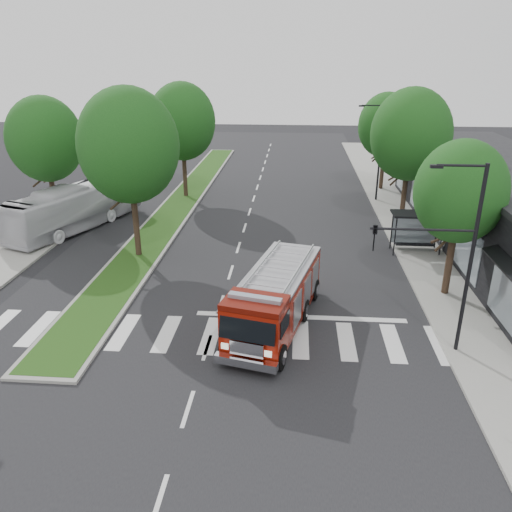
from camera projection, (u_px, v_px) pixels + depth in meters
The scene contains 16 objects.
ground at pixel (221, 304), 25.05m from camera, with size 140.00×140.00×0.00m, color black.
sidewalk_right at pixel (427, 241), 33.35m from camera, with size 5.00×80.00×0.15m, color gray.
sidewalk_left at pixel (38, 231), 35.33m from camera, with size 5.00×80.00×0.15m, color gray.
median at pixel (181, 202), 42.10m from camera, with size 3.00×50.00×0.15m.
storefront_row at pixel (503, 208), 32.11m from camera, with size 8.00×30.00×5.00m, color black.
bus_shelter at pixel (417, 221), 30.99m from camera, with size 3.20×1.60×2.61m.
tree_right_near at pixel (460, 192), 23.99m from camera, with size 4.40×4.40×8.05m.
tree_right_mid at pixel (411, 135), 34.72m from camera, with size 5.60×5.60×9.72m.
tree_right_far at pixel (386, 125), 44.21m from camera, with size 5.00×5.00×8.73m.
tree_median_near at pixel (129, 146), 28.49m from camera, with size 5.80×5.80×10.16m.
tree_median_far at pixel (182, 122), 41.55m from camera, with size 5.60×5.60×9.72m.
tree_left_mid at pixel (45, 139), 34.86m from camera, with size 5.20×5.20×9.16m.
streetlight_right_near at pixel (449, 248), 19.36m from camera, with size 4.08×0.22×8.00m.
streetlight_right_far at pixel (379, 149), 41.10m from camera, with size 2.11×0.20×8.00m.
fire_engine at pixel (275, 298), 22.59m from camera, with size 4.41×8.78×2.92m.
city_bus at pixel (75, 207), 35.48m from camera, with size 2.65×11.34×3.16m, color silver.
Camera 1 is at (3.54, -22.11, 11.63)m, focal length 35.00 mm.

